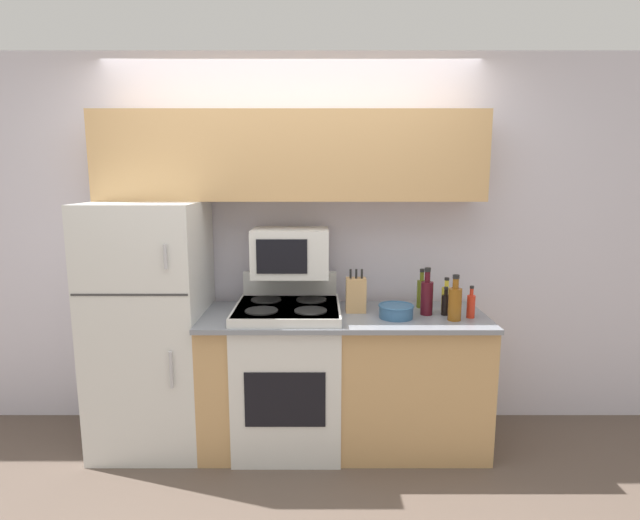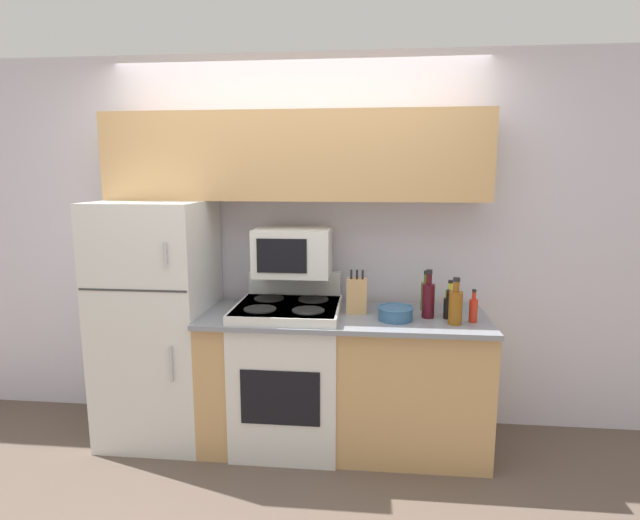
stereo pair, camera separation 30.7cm
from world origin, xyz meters
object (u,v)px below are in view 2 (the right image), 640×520
(stove, at_px, (289,372))
(bottle_soy_sauce, at_px, (448,307))
(knife_block, at_px, (357,296))
(bottle_wine_red, at_px, (428,299))
(refrigerator, at_px, (159,321))
(bottle_whiskey, at_px, (455,306))
(microwave, at_px, (293,252))
(bottle_olive_oil, at_px, (425,295))
(bowl, at_px, (395,313))
(bottle_hot_sauce, at_px, (473,309))
(bottle_cooking_spray, at_px, (450,301))

(stove, relative_size, bottle_soy_sauce, 6.09)
(knife_block, height_order, bottle_wine_red, bottle_wine_red)
(refrigerator, distance_m, bottle_whiskey, 1.91)
(microwave, relative_size, bottle_wine_red, 1.63)
(stove, height_order, bottle_wine_red, bottle_wine_red)
(stove, xyz_separation_m, bottle_whiskey, (1.02, -0.14, 0.51))
(bottle_wine_red, xyz_separation_m, bottle_olive_oil, (0.00, 0.17, -0.02))
(refrigerator, bearing_deg, microwave, 5.95)
(bottle_olive_oil, bearing_deg, bowl, -129.88)
(knife_block, relative_size, bottle_whiskey, 1.00)
(refrigerator, bearing_deg, bottle_wine_red, -1.64)
(microwave, relative_size, bottle_olive_oil, 1.88)
(bowl, height_order, bottle_soy_sauce, bottle_soy_sauce)
(microwave, distance_m, bottle_hot_sauce, 1.17)
(microwave, distance_m, bottle_whiskey, 1.07)
(microwave, relative_size, bottle_cooking_spray, 2.22)
(stove, height_order, bottle_soy_sauce, stove)
(refrigerator, height_order, bottle_soy_sauce, refrigerator)
(knife_block, xyz_separation_m, bottle_soy_sauce, (0.56, -0.07, -0.04))
(stove, distance_m, bottle_wine_red, 1.02)
(bottle_whiskey, bearing_deg, bowl, 171.07)
(bottle_olive_oil, bearing_deg, bottle_whiskey, -64.44)
(knife_block, bearing_deg, bottle_whiskey, -17.91)
(bottle_soy_sauce, distance_m, bottle_whiskey, 0.12)
(bottle_olive_oil, bearing_deg, bottle_soy_sauce, -57.37)
(stove, distance_m, bottle_cooking_spray, 1.13)
(bottle_cooking_spray, xyz_separation_m, bottle_olive_oil, (-0.14, 0.09, 0.02))
(refrigerator, bearing_deg, bottle_olive_oil, 3.99)
(stove, bearing_deg, bowl, -6.91)
(refrigerator, relative_size, stove, 1.44)
(bottle_whiskey, relative_size, bottle_olive_oil, 1.08)
(bowl, height_order, bottle_whiskey, bottle_whiskey)
(bottle_whiskey, height_order, bottle_hot_sauce, bottle_whiskey)
(stove, distance_m, knife_block, 0.67)
(refrigerator, distance_m, microwave, 1.01)
(refrigerator, relative_size, knife_block, 5.65)
(refrigerator, bearing_deg, bowl, -4.43)
(stove, xyz_separation_m, knife_block, (0.43, 0.05, 0.51))
(bottle_wine_red, bearing_deg, bottle_cooking_spray, 30.73)
(bottle_wine_red, distance_m, bottle_hot_sauce, 0.27)
(stove, height_order, bowl, stove)
(stove, height_order, bottle_whiskey, bottle_whiskey)
(bowl, xyz_separation_m, bottle_hot_sauce, (0.46, 0.00, 0.03))
(bowl, bearing_deg, bottle_cooking_spray, 24.24)
(microwave, bearing_deg, knife_block, -10.80)
(microwave, bearing_deg, bottle_soy_sauce, -8.93)
(bottle_whiskey, height_order, bottle_wine_red, bottle_wine_red)
(bottle_hot_sauce, bearing_deg, stove, 175.93)
(stove, distance_m, bottle_soy_sauce, 1.10)
(refrigerator, bearing_deg, stove, -2.51)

